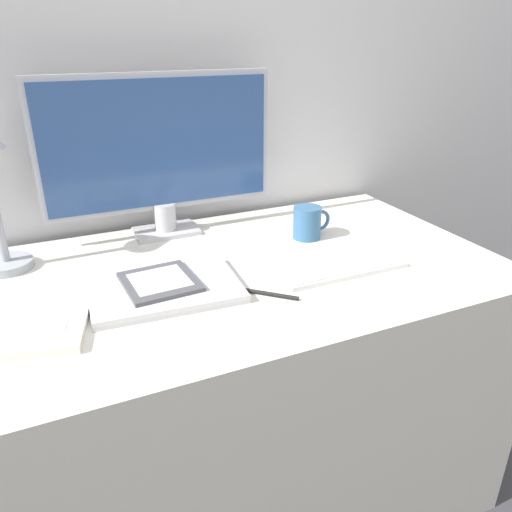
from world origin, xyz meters
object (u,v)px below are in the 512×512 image
at_px(keyboard, 339,267).
at_px(laptop, 164,289).
at_px(ereader, 160,282).
at_px(pen, 265,293).
at_px(notebook, 39,323).
at_px(monitor, 160,151).
at_px(coffee_mug, 308,222).

bearing_deg(keyboard, laptop, 172.13).
distance_m(ereader, pen, 0.22).
bearing_deg(notebook, pen, -7.97).
xyz_separation_m(monitor, laptop, (-0.09, -0.34, -0.22)).
xyz_separation_m(keyboard, pen, (-0.21, -0.04, -0.00)).
bearing_deg(pen, monitor, 102.46).
bearing_deg(keyboard, pen, -168.93).
xyz_separation_m(ereader, pen, (0.20, -0.11, -0.02)).
xyz_separation_m(notebook, coffee_mug, (0.68, 0.18, 0.04)).
distance_m(coffee_mug, pen, 0.35).
bearing_deg(pen, keyboard, 11.07).
bearing_deg(monitor, pen, -77.54).
bearing_deg(laptop, coffee_mug, 18.83).
bearing_deg(coffee_mug, laptop, -161.17).
distance_m(monitor, coffee_mug, 0.43).
bearing_deg(monitor, keyboard, -51.90).
xyz_separation_m(laptop, pen, (0.19, -0.10, -0.01)).
xyz_separation_m(monitor, coffee_mug, (0.34, -0.19, -0.18)).
height_order(keyboard, pen, keyboard).
relative_size(ereader, pen, 1.44).
bearing_deg(monitor, ereader, -106.90).
relative_size(keyboard, notebook, 1.24).
distance_m(ereader, coffee_mug, 0.46).
height_order(laptop, notebook, laptop).
bearing_deg(coffee_mug, ereader, -162.37).
xyz_separation_m(keyboard, notebook, (-0.65, 0.02, 0.00)).
bearing_deg(laptop, ereader, 132.02).
bearing_deg(pen, notebook, 172.03).
distance_m(laptop, coffee_mug, 0.46).
relative_size(monitor, keyboard, 1.98).
distance_m(keyboard, notebook, 0.65).
bearing_deg(ereader, keyboard, -8.81).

